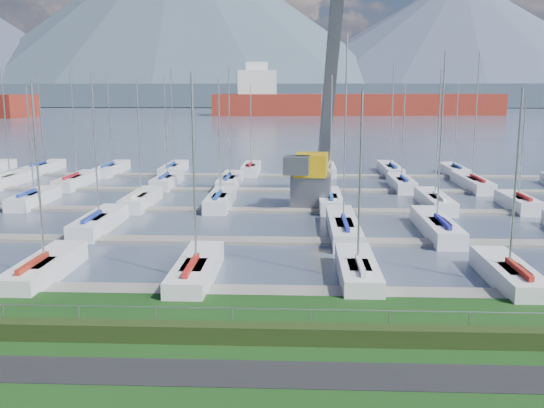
{
  "coord_description": "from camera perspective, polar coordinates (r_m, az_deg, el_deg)",
  "views": [
    {
      "loc": [
        1.49,
        -21.96,
        9.49
      ],
      "look_at": [
        0.0,
        12.0,
        3.0
      ],
      "focal_mm": 40.0,
      "sensor_mm": 36.0,
      "label": 1
    }
  ],
  "objects": [
    {
      "name": "sailboat_fleet",
      "position": [
        52.02,
        -1.78,
        6.27
      ],
      "size": [
        74.45,
        49.25,
        13.5
      ],
      "color": "silver",
      "rests_on": "water"
    },
    {
      "name": "crane",
      "position": [
        51.39,
        4.24,
        6.13
      ],
      "size": [
        5.06,
        13.32,
        22.35
      ],
      "rotation": [
        0.0,
        0.0,
        -0.09
      ],
      "color": "#5D5E65",
      "rests_on": "water"
    },
    {
      "name": "mountains",
      "position": [
        428.25,
        3.42,
        15.78
      ],
      "size": [
        1190.0,
        360.0,
        115.0
      ],
      "color": "#434C62",
      "rests_on": "water"
    },
    {
      "name": "water",
      "position": [
        282.14,
        2.24,
        8.8
      ],
      "size": [
        800.0,
        540.0,
        0.2
      ],
      "primitive_type": "cube",
      "color": "#475368"
    },
    {
      "name": "fence",
      "position": [
        23.53,
        -1.3,
        -9.83
      ],
      "size": [
        80.0,
        0.04,
        0.04
      ],
      "primitive_type": "cylinder",
      "rotation": [
        0.0,
        1.57,
        0.0
      ],
      "color": "#92949A",
      "rests_on": "grass"
    },
    {
      "name": "path",
      "position": [
        21.26,
        -1.84,
        -15.69
      ],
      "size": [
        160.0,
        2.0,
        0.04
      ],
      "primitive_type": "cube",
      "color": "black",
      "rests_on": "grass"
    },
    {
      "name": "cargo_ship_mid",
      "position": [
        231.94,
        6.9,
        9.25
      ],
      "size": [
        109.61,
        30.19,
        21.5
      ],
      "rotation": [
        0.0,
        0.0,
        0.11
      ],
      "color": "maroon",
      "rests_on": "water"
    },
    {
      "name": "docks",
      "position": [
        48.96,
        0.72,
        -0.63
      ],
      "size": [
        90.0,
        41.6,
        0.25
      ],
      "color": "slate",
      "rests_on": "water"
    },
    {
      "name": "hedge",
      "position": [
        23.47,
        -1.36,
        -12.12
      ],
      "size": [
        80.0,
        0.7,
        0.7
      ],
      "primitive_type": "cube",
      "color": "#223112",
      "rests_on": "grass"
    },
    {
      "name": "foothill",
      "position": [
        351.99,
        2.31,
        10.24
      ],
      "size": [
        900.0,
        80.0,
        12.0
      ],
      "primitive_type": "cube",
      "color": "#435262",
      "rests_on": "water"
    }
  ]
}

